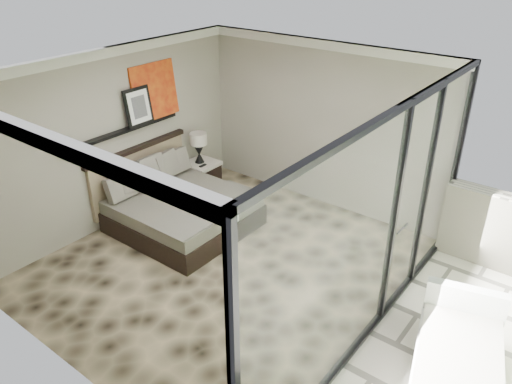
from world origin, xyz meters
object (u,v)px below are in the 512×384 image
Objects in this scene: nightstand at (202,174)px; table_lamp at (199,144)px; bed at (178,207)px; lounger at (457,367)px.

nightstand is 0.60m from table_lamp.
bed reaches higher than nightstand.
nightstand is at bearing 117.19° from bed.
table_lamp reaches higher than lounger.
nightstand is at bearing 146.85° from lounger.
bed is 1.49m from table_lamp.
bed reaches higher than lounger.
nightstand is 5.53m from lounger.
table_lamp is 0.29× the size of lounger.
nightstand is 0.98× the size of table_lamp.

